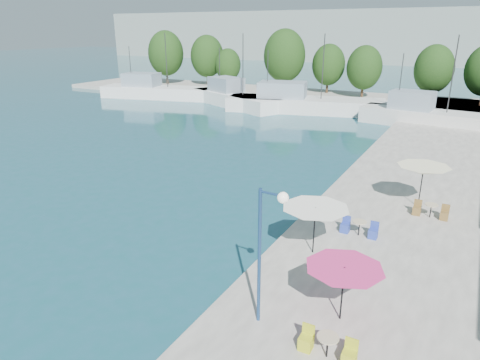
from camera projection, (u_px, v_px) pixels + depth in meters
The scene contains 20 objects.
quay_far at pixel (317, 98), 65.72m from camera, with size 90.00×16.00×0.60m, color gray.
hill_west at pixel (347, 36), 149.93m from camera, with size 180.00×40.00×16.00m, color gray.
trawler_01 at pixel (155, 91), 67.42m from camera, with size 18.27×8.59×10.20m.
trawler_02 at pixel (234, 98), 60.54m from camera, with size 16.70×10.91×10.20m.
trawler_03 at pixel (301, 104), 56.25m from camera, with size 21.00×10.19×10.20m.
trawler_04 at pixel (427, 117), 47.58m from camera, with size 15.49×5.71×10.20m.
tree_01 at pixel (166, 53), 78.35m from camera, with size 6.45×6.45×9.55m.
tree_02 at pixel (207, 56), 76.97m from camera, with size 5.94×5.94×8.79m.
tree_03 at pixel (228, 65), 74.62m from camera, with size 4.45×4.45×6.59m.
tree_04 at pixel (285, 56), 68.36m from camera, with size 6.66×6.66×9.85m.
tree_05 at pixel (328, 65), 67.41m from camera, with size 5.14×5.14×7.60m.
tree_06 at pixel (364, 68), 62.66m from camera, with size 5.11×5.11×7.57m.
tree_07 at pixel (434, 69), 58.95m from camera, with size 5.29×5.29×7.83m.
umbrella_pink at pixel (344, 274), 14.64m from camera, with size 2.75×2.75×2.09m.
umbrella_white at pixel (315, 213), 19.11m from camera, with size 3.07×3.07×2.25m.
umbrella_cream at pixel (423, 170), 24.09m from camera, with size 2.93×2.93×2.49m.
cafe_table_01 at pixel (327, 349), 13.40m from camera, with size 1.82×0.70×0.76m.
cafe_table_02 at pixel (359, 230), 21.33m from camera, with size 1.82×0.70×0.76m.
cafe_table_03 at pixel (430, 212), 23.36m from camera, with size 1.82×0.70×0.76m.
street_lamp at pixel (268, 234), 13.86m from camera, with size 1.04×0.36×5.03m.
Camera 1 is at (13.46, 3.29, 10.36)m, focal length 32.00 mm.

